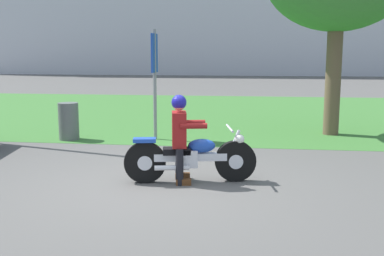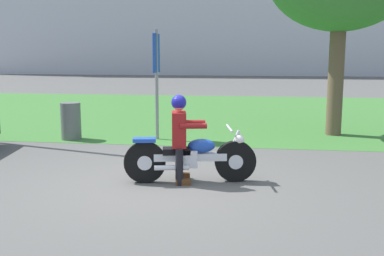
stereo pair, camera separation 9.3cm
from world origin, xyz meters
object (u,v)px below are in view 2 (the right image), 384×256
at_px(motorcycle_lead, 191,158).
at_px(trash_can, 71,121).
at_px(rider_lead, 180,132).
at_px(sign_banner, 156,67).

xyz_separation_m(motorcycle_lead, trash_can, (-3.36, 3.26, 0.04)).
distance_m(motorcycle_lead, rider_lead, 0.46).
bearing_deg(rider_lead, trash_can, 123.61).
relative_size(trash_can, sign_banner, 0.34).
relative_size(motorcycle_lead, sign_banner, 0.81).
relative_size(motorcycle_lead, rider_lead, 1.49).
height_order(rider_lead, sign_banner, sign_banner).
bearing_deg(motorcycle_lead, trash_can, 125.31).
distance_m(trash_can, sign_banner, 2.43).
bearing_deg(motorcycle_lead, sign_banner, 99.72).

